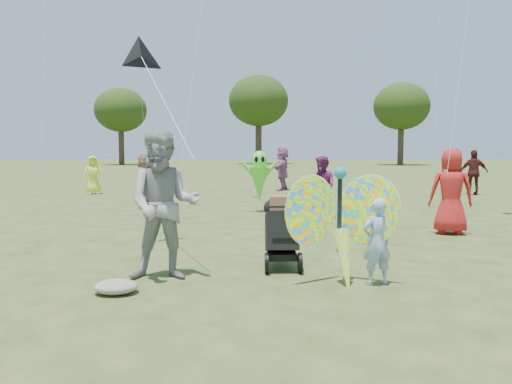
{
  "coord_description": "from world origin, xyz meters",
  "views": [
    {
      "loc": [
        -0.48,
        -6.36,
        1.77
      ],
      "look_at": [
        -0.2,
        1.5,
        1.1
      ],
      "focal_mm": 35.0,
      "sensor_mm": 36.0,
      "label": 1
    }
  ],
  "objects_px": {
    "crowd_a": "(451,191)",
    "butterfly_kite": "(341,226)",
    "crowd_d": "(146,181)",
    "crowd_h": "(474,172)",
    "alien_kite": "(259,178)",
    "crowd_c": "(455,178)",
    "child_girl": "(377,242)",
    "crowd_j": "(282,168)",
    "crowd_e": "(322,187)",
    "jogging_stroller": "(281,227)",
    "adult_man": "(164,205)",
    "crowd_g": "(93,175)"
  },
  "relations": [
    {
      "from": "crowd_a",
      "to": "butterfly_kite",
      "type": "distance_m",
      "value": 4.91
    },
    {
      "from": "crowd_d",
      "to": "crowd_h",
      "type": "height_order",
      "value": "crowd_h"
    },
    {
      "from": "alien_kite",
      "to": "crowd_c",
      "type": "bearing_deg",
      "value": 6.86
    },
    {
      "from": "child_girl",
      "to": "crowd_j",
      "type": "distance_m",
      "value": 15.28
    },
    {
      "from": "crowd_a",
      "to": "crowd_e",
      "type": "relative_size",
      "value": 1.12
    },
    {
      "from": "crowd_d",
      "to": "jogging_stroller",
      "type": "bearing_deg",
      "value": -142.05
    },
    {
      "from": "adult_man",
      "to": "crowd_d",
      "type": "xyz_separation_m",
      "value": [
        -1.8,
        8.42,
        -0.19
      ]
    },
    {
      "from": "adult_man",
      "to": "crowd_h",
      "type": "bearing_deg",
      "value": 50.67
    },
    {
      "from": "crowd_a",
      "to": "crowd_h",
      "type": "height_order",
      "value": "crowd_a"
    },
    {
      "from": "crowd_g",
      "to": "crowd_c",
      "type": "bearing_deg",
      "value": -40.14
    },
    {
      "from": "crowd_d",
      "to": "jogging_stroller",
      "type": "relative_size",
      "value": 1.51
    },
    {
      "from": "child_girl",
      "to": "crowd_d",
      "type": "bearing_deg",
      "value": -76.8
    },
    {
      "from": "child_girl",
      "to": "crowd_h",
      "type": "xyz_separation_m",
      "value": [
        7.37,
        12.71,
        0.31
      ]
    },
    {
      "from": "adult_man",
      "to": "crowd_g",
      "type": "height_order",
      "value": "adult_man"
    },
    {
      "from": "butterfly_kite",
      "to": "crowd_d",
      "type": "bearing_deg",
      "value": 115.36
    },
    {
      "from": "crowd_e",
      "to": "alien_kite",
      "type": "bearing_deg",
      "value": -154.89
    },
    {
      "from": "crowd_h",
      "to": "crowd_j",
      "type": "distance_m",
      "value": 7.7
    },
    {
      "from": "crowd_a",
      "to": "crowd_c",
      "type": "xyz_separation_m",
      "value": [
        2.07,
        4.53,
        0.01
      ]
    },
    {
      "from": "crowd_d",
      "to": "crowd_e",
      "type": "relative_size",
      "value": 1.03
    },
    {
      "from": "crowd_d",
      "to": "crowd_g",
      "type": "bearing_deg",
      "value": 45.44
    },
    {
      "from": "crowd_e",
      "to": "jogging_stroller",
      "type": "xyz_separation_m",
      "value": [
        -1.52,
        -5.36,
        -0.19
      ]
    },
    {
      "from": "alien_kite",
      "to": "crowd_a",
      "type": "bearing_deg",
      "value": -44.71
    },
    {
      "from": "crowd_c",
      "to": "crowd_h",
      "type": "relative_size",
      "value": 1.03
    },
    {
      "from": "crowd_j",
      "to": "crowd_e",
      "type": "bearing_deg",
      "value": 22.22
    },
    {
      "from": "crowd_c",
      "to": "crowd_e",
      "type": "bearing_deg",
      "value": -22.31
    },
    {
      "from": "child_girl",
      "to": "crowd_e",
      "type": "bearing_deg",
      "value": -107.63
    },
    {
      "from": "jogging_stroller",
      "to": "crowd_d",
      "type": "bearing_deg",
      "value": 114.78
    },
    {
      "from": "jogging_stroller",
      "to": "alien_kite",
      "type": "relative_size",
      "value": 0.63
    },
    {
      "from": "crowd_j",
      "to": "jogging_stroller",
      "type": "height_order",
      "value": "crowd_j"
    },
    {
      "from": "butterfly_kite",
      "to": "crowd_a",
      "type": "bearing_deg",
      "value": 50.88
    },
    {
      "from": "crowd_h",
      "to": "butterfly_kite",
      "type": "height_order",
      "value": "crowd_h"
    },
    {
      "from": "child_girl",
      "to": "butterfly_kite",
      "type": "height_order",
      "value": "butterfly_kite"
    },
    {
      "from": "crowd_c",
      "to": "butterfly_kite",
      "type": "bearing_deg",
      "value": 11.24
    },
    {
      "from": "crowd_h",
      "to": "crowd_c",
      "type": "bearing_deg",
      "value": 69.98
    },
    {
      "from": "alien_kite",
      "to": "crowd_d",
      "type": "bearing_deg",
      "value": 161.31
    },
    {
      "from": "crowd_h",
      "to": "crowd_j",
      "type": "bearing_deg",
      "value": -7.96
    },
    {
      "from": "adult_man",
      "to": "crowd_e",
      "type": "bearing_deg",
      "value": 62.34
    },
    {
      "from": "child_girl",
      "to": "crowd_e",
      "type": "xyz_separation_m",
      "value": [
        0.35,
        6.38,
        0.23
      ]
    },
    {
      "from": "crowd_c",
      "to": "alien_kite",
      "type": "height_order",
      "value": "crowd_c"
    },
    {
      "from": "crowd_g",
      "to": "alien_kite",
      "type": "relative_size",
      "value": 0.88
    },
    {
      "from": "crowd_e",
      "to": "crowd_h",
      "type": "height_order",
      "value": "crowd_h"
    },
    {
      "from": "child_girl",
      "to": "crowd_a",
      "type": "distance_m",
      "value": 4.68
    },
    {
      "from": "crowd_e",
      "to": "adult_man",
      "type": "bearing_deg",
      "value": -53.56
    },
    {
      "from": "adult_man",
      "to": "jogging_stroller",
      "type": "relative_size",
      "value": 1.87
    },
    {
      "from": "crowd_g",
      "to": "crowd_j",
      "type": "bearing_deg",
      "value": -5.24
    },
    {
      "from": "crowd_d",
      "to": "crowd_h",
      "type": "bearing_deg",
      "value": -57.92
    },
    {
      "from": "crowd_a",
      "to": "crowd_e",
      "type": "height_order",
      "value": "crowd_a"
    },
    {
      "from": "child_girl",
      "to": "jogging_stroller",
      "type": "bearing_deg",
      "value": -55.69
    },
    {
      "from": "child_girl",
      "to": "crowd_e",
      "type": "distance_m",
      "value": 6.39
    },
    {
      "from": "crowd_h",
      "to": "butterfly_kite",
      "type": "bearing_deg",
      "value": 69.79
    }
  ]
}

